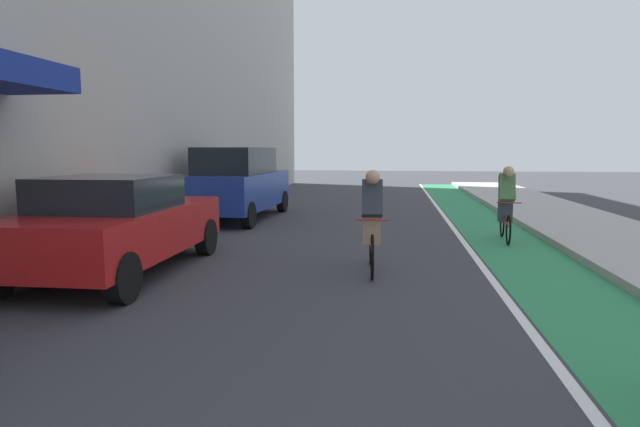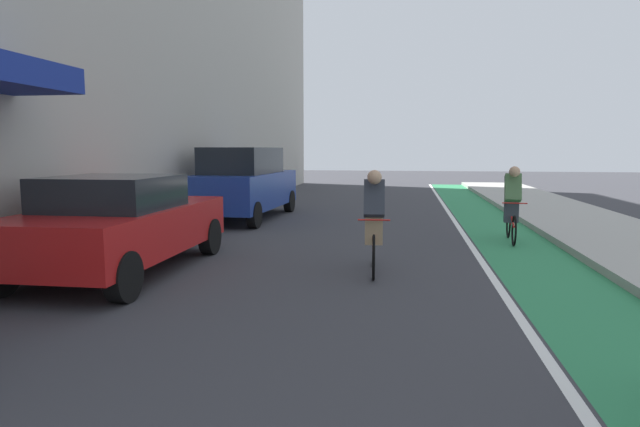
{
  "view_description": "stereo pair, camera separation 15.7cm",
  "coord_description": "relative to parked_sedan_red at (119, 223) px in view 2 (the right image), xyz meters",
  "views": [
    {
      "loc": [
        1.05,
        2.14,
        1.94
      ],
      "look_at": [
        0.11,
        8.95,
        1.1
      ],
      "focal_mm": 29.67,
      "sensor_mm": 36.0,
      "label": 1
    },
    {
      "loc": [
        1.21,
        2.16,
        1.94
      ],
      "look_at": [
        0.11,
        8.95,
        1.1
      ],
      "focal_mm": 29.67,
      "sensor_mm": 36.0,
      "label": 2
    }
  ],
  "objects": [
    {
      "name": "ground_plane",
      "position": [
        3.19,
        3.23,
        -0.79
      ],
      "size": [
        74.6,
        74.6,
        0.0
      ],
      "primitive_type": "plane",
      "color": "#38383D"
    },
    {
      "name": "bike_lane_paint",
      "position": [
        6.64,
        5.23,
        -0.78
      ],
      "size": [
        1.6,
        33.91,
        0.0
      ],
      "primitive_type": "cube",
      "color": "#2D8451",
      "rests_on": "ground"
    },
    {
      "name": "lane_divider_stripe",
      "position": [
        5.74,
        5.23,
        -0.78
      ],
      "size": [
        0.12,
        33.91,
        0.0
      ],
      "primitive_type": "cube",
      "color": "white",
      "rests_on": "ground"
    },
    {
      "name": "sidewalk_right",
      "position": [
        8.92,
        5.23,
        -0.72
      ],
      "size": [
        2.96,
        33.91,
        0.14
      ],
      "primitive_type": "cube",
      "color": "#A8A59E",
      "rests_on": "ground"
    },
    {
      "name": "parked_sedan_red",
      "position": [
        0.0,
        0.0,
        0.0
      ],
      "size": [
        2.04,
        4.27,
        1.53
      ],
      "color": "red",
      "rests_on": "ground"
    },
    {
      "name": "parked_suv_blue",
      "position": [
        -0.0,
        6.59,
        0.23
      ],
      "size": [
        1.95,
        4.67,
        1.98
      ],
      "color": "navy",
      "rests_on": "ground"
    },
    {
      "name": "cyclist_mid",
      "position": [
        3.93,
        0.68,
        0.07
      ],
      "size": [
        0.48,
        1.74,
        1.62
      ],
      "color": "black",
      "rests_on": "ground"
    },
    {
      "name": "cyclist_trailing",
      "position": [
        6.62,
        3.91,
        0.02
      ],
      "size": [
        0.48,
        1.67,
        1.59
      ],
      "color": "black",
      "rests_on": "ground"
    }
  ]
}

